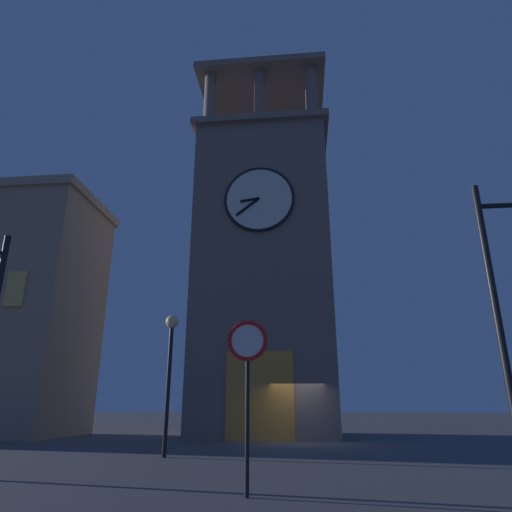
% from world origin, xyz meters
% --- Properties ---
extents(ground_plane, '(200.00, 200.00, 0.00)m').
position_xyz_m(ground_plane, '(0.00, 0.00, 0.00)').
color(ground_plane, '#4C4C51').
extents(clocktower, '(7.95, 7.78, 24.15)m').
position_xyz_m(clocktower, '(1.75, -4.25, 9.17)').
color(clocktower, '#75665B').
rests_on(clocktower, ground_plane).
extents(street_lamp, '(0.44, 0.44, 4.45)m').
position_xyz_m(street_lamp, '(4.09, 6.20, 3.16)').
color(street_lamp, black).
rests_on(street_lamp, ground_plane).
extents(no_horn_sign, '(0.78, 0.14, 3.09)m').
position_xyz_m(no_horn_sign, '(0.77, 12.27, 2.43)').
color(no_horn_sign, black).
rests_on(no_horn_sign, ground_plane).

